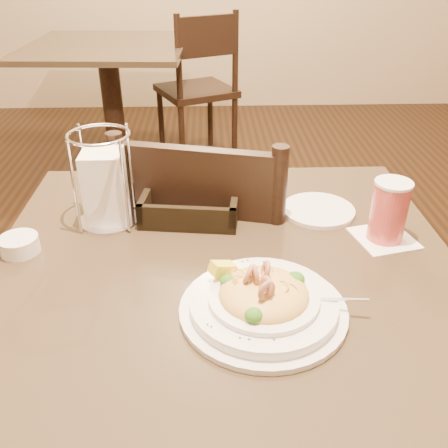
{
  "coord_description": "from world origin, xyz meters",
  "views": [
    {
      "loc": [
        -0.03,
        -0.77,
        1.3
      ],
      "look_at": [
        0.0,
        0.02,
        0.84
      ],
      "focal_mm": 40.0,
      "sensor_mm": 36.0,
      "label": 1
    }
  ],
  "objects_px": {
    "background_table": "(111,86)",
    "butter_ramekin": "(19,245)",
    "drink_glass": "(389,211)",
    "main_table": "(224,358)",
    "pasta_bowl": "(263,300)",
    "dining_chair_near": "(212,273)",
    "dining_chair_far": "(199,85)",
    "side_plate": "(318,210)",
    "bread_basket": "(192,205)",
    "napkin_caddy": "(105,185)"
  },
  "relations": [
    {
      "from": "background_table",
      "to": "butter_ramekin",
      "type": "relative_size",
      "value": 12.48
    },
    {
      "from": "background_table",
      "to": "drink_glass",
      "type": "bearing_deg",
      "value": -66.49
    },
    {
      "from": "main_table",
      "to": "pasta_bowl",
      "type": "xyz_separation_m",
      "value": [
        0.06,
        -0.14,
        0.26
      ]
    },
    {
      "from": "dining_chair_near",
      "to": "dining_chair_far",
      "type": "distance_m",
      "value": 1.96
    },
    {
      "from": "side_plate",
      "to": "bread_basket",
      "type": "bearing_deg",
      "value": 179.14
    },
    {
      "from": "napkin_caddy",
      "to": "butter_ramekin",
      "type": "bearing_deg",
      "value": -143.27
    },
    {
      "from": "main_table",
      "to": "napkin_caddy",
      "type": "relative_size",
      "value": 4.41
    },
    {
      "from": "napkin_caddy",
      "to": "bread_basket",
      "type": "bearing_deg",
      "value": 8.92
    },
    {
      "from": "dining_chair_near",
      "to": "pasta_bowl",
      "type": "distance_m",
      "value": 0.56
    },
    {
      "from": "bread_basket",
      "to": "napkin_caddy",
      "type": "relative_size",
      "value": 1.12
    },
    {
      "from": "main_table",
      "to": "dining_chair_far",
      "type": "distance_m",
      "value": 2.3
    },
    {
      "from": "dining_chair_near",
      "to": "napkin_caddy",
      "type": "height_order",
      "value": "napkin_caddy"
    },
    {
      "from": "background_table",
      "to": "dining_chair_far",
      "type": "height_order",
      "value": "dining_chair_far"
    },
    {
      "from": "napkin_caddy",
      "to": "side_plate",
      "type": "bearing_deg",
      "value": 2.95
    },
    {
      "from": "dining_chair_far",
      "to": "bread_basket",
      "type": "xyz_separation_m",
      "value": [
        0.01,
        -2.09,
        0.28
      ]
    },
    {
      "from": "main_table",
      "to": "napkin_caddy",
      "type": "distance_m",
      "value": 0.45
    },
    {
      "from": "dining_chair_near",
      "to": "dining_chair_far",
      "type": "bearing_deg",
      "value": -74.31
    },
    {
      "from": "pasta_bowl",
      "to": "napkin_caddy",
      "type": "xyz_separation_m",
      "value": [
        -0.3,
        0.31,
        0.06
      ]
    },
    {
      "from": "napkin_caddy",
      "to": "dining_chair_far",
      "type": "bearing_deg",
      "value": 85.33
    },
    {
      "from": "background_table",
      "to": "butter_ramekin",
      "type": "distance_m",
      "value": 2.18
    },
    {
      "from": "background_table",
      "to": "side_plate",
      "type": "height_order",
      "value": "side_plate"
    },
    {
      "from": "napkin_caddy",
      "to": "butter_ramekin",
      "type": "height_order",
      "value": "napkin_caddy"
    },
    {
      "from": "background_table",
      "to": "side_plate",
      "type": "bearing_deg",
      "value": -67.98
    },
    {
      "from": "dining_chair_far",
      "to": "drink_glass",
      "type": "distance_m",
      "value": 2.27
    },
    {
      "from": "dining_chair_far",
      "to": "napkin_caddy",
      "type": "xyz_separation_m",
      "value": [
        -0.17,
        -2.12,
        0.35
      ]
    },
    {
      "from": "pasta_bowl",
      "to": "butter_ramekin",
      "type": "relative_size",
      "value": 4.07
    },
    {
      "from": "background_table",
      "to": "dining_chair_far",
      "type": "relative_size",
      "value": 1.02
    },
    {
      "from": "bread_basket",
      "to": "side_plate",
      "type": "bearing_deg",
      "value": -0.86
    },
    {
      "from": "butter_ramekin",
      "to": "napkin_caddy",
      "type": "bearing_deg",
      "value": 36.73
    },
    {
      "from": "pasta_bowl",
      "to": "drink_glass",
      "type": "relative_size",
      "value": 2.23
    },
    {
      "from": "dining_chair_far",
      "to": "butter_ramekin",
      "type": "distance_m",
      "value": 2.28
    },
    {
      "from": "main_table",
      "to": "pasta_bowl",
      "type": "relative_size",
      "value": 2.92
    },
    {
      "from": "pasta_bowl",
      "to": "bread_basket",
      "type": "xyz_separation_m",
      "value": [
        -0.12,
        0.34,
        -0.0
      ]
    },
    {
      "from": "dining_chair_far",
      "to": "butter_ramekin",
      "type": "height_order",
      "value": "dining_chair_far"
    },
    {
      "from": "pasta_bowl",
      "to": "dining_chair_near",
      "type": "bearing_deg",
      "value": 99.77
    },
    {
      "from": "main_table",
      "to": "side_plate",
      "type": "bearing_deg",
      "value": 42.76
    },
    {
      "from": "dining_chair_near",
      "to": "butter_ramekin",
      "type": "relative_size",
      "value": 12.28
    },
    {
      "from": "dining_chair_near",
      "to": "butter_ramekin",
      "type": "height_order",
      "value": "dining_chair_near"
    },
    {
      "from": "drink_glass",
      "to": "bread_basket",
      "type": "height_order",
      "value": "drink_glass"
    },
    {
      "from": "dining_chair_near",
      "to": "drink_glass",
      "type": "bearing_deg",
      "value": 159.12
    },
    {
      "from": "pasta_bowl",
      "to": "bread_basket",
      "type": "bearing_deg",
      "value": 109.86
    },
    {
      "from": "napkin_caddy",
      "to": "butter_ramekin",
      "type": "distance_m",
      "value": 0.21
    },
    {
      "from": "background_table",
      "to": "butter_ramekin",
      "type": "xyz_separation_m",
      "value": [
        0.2,
        -2.15,
        0.26
      ]
    },
    {
      "from": "dining_chair_far",
      "to": "main_table",
      "type": "bearing_deg",
      "value": 67.06
    },
    {
      "from": "bread_basket",
      "to": "butter_ramekin",
      "type": "xyz_separation_m",
      "value": [
        -0.33,
        -0.14,
        -0.0
      ]
    },
    {
      "from": "napkin_caddy",
      "to": "side_plate",
      "type": "height_order",
      "value": "napkin_caddy"
    },
    {
      "from": "dining_chair_near",
      "to": "napkin_caddy",
      "type": "xyz_separation_m",
      "value": [
        -0.22,
        -0.16,
        0.35
      ]
    },
    {
      "from": "dining_chair_near",
      "to": "side_plate",
      "type": "height_order",
      "value": "dining_chair_near"
    },
    {
      "from": "dining_chair_near",
      "to": "butter_ramekin",
      "type": "xyz_separation_m",
      "value": [
        -0.38,
        -0.27,
        0.27
      ]
    },
    {
      "from": "butter_ramekin",
      "to": "side_plate",
      "type": "bearing_deg",
      "value": 12.74
    }
  ]
}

